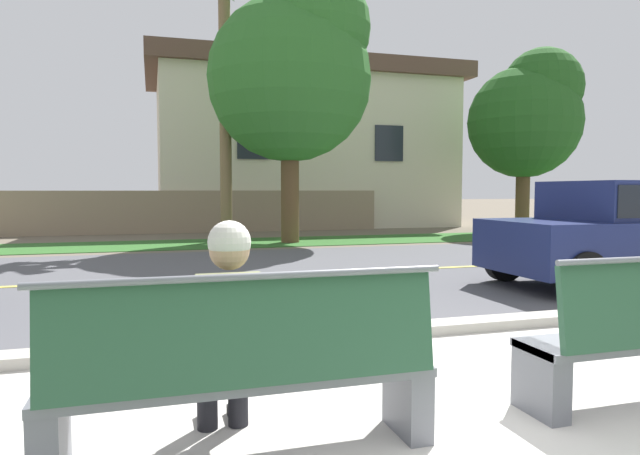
% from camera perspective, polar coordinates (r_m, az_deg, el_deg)
% --- Properties ---
extents(ground_plane, '(140.00, 140.00, 0.00)m').
position_cam_1_polar(ground_plane, '(10.80, -6.73, -3.73)').
color(ground_plane, '#665B4C').
extents(sidewalk_pavement, '(44.00, 3.60, 0.01)m').
position_cam_1_polar(sidewalk_pavement, '(3.74, 14.94, -18.30)').
color(sidewalk_pavement, beige).
rests_on(sidewalk_pavement, ground_plane).
extents(curb_edge, '(44.00, 0.30, 0.11)m').
position_cam_1_polar(curb_edge, '(5.40, 3.86, -10.71)').
color(curb_edge, '#ADA89E').
rests_on(curb_edge, ground_plane).
extents(street_asphalt, '(52.00, 8.00, 0.01)m').
position_cam_1_polar(street_asphalt, '(9.34, -5.14, -4.87)').
color(street_asphalt, '#515156').
rests_on(street_asphalt, ground_plane).
extents(road_centre_line, '(48.00, 0.14, 0.01)m').
position_cam_1_polar(road_centre_line, '(9.34, -5.14, -4.84)').
color(road_centre_line, '#E0CC4C').
rests_on(road_centre_line, ground_plane).
extents(far_verge_grass, '(48.00, 2.80, 0.02)m').
position_cam_1_polar(far_verge_grass, '(15.11, -9.61, -1.58)').
color(far_verge_grass, '#2D6026').
rests_on(far_verge_grass, ground_plane).
extents(bench_left, '(2.02, 0.48, 1.01)m').
position_cam_1_polar(bench_left, '(3.00, -7.47, -14.55)').
color(bench_left, slate).
rests_on(bench_left, ground_plane).
extents(seated_person_olive, '(0.52, 0.68, 1.25)m').
position_cam_1_polar(seated_person_olive, '(3.10, -9.30, -9.91)').
color(seated_person_olive, black).
rests_on(seated_person_olive, ground_plane).
extents(car_navy_far, '(4.30, 1.86, 1.54)m').
position_cam_1_polar(car_navy_far, '(9.55, 29.08, -0.01)').
color(car_navy_far, navy).
rests_on(car_navy_far, ground_plane).
extents(shade_tree_far_left, '(4.33, 4.33, 7.14)m').
position_cam_1_polar(shade_tree_far_left, '(15.38, -2.51, 15.91)').
color(shade_tree_far_left, brown).
rests_on(shade_tree_far_left, ground_plane).
extents(shade_tree_left, '(3.64, 3.64, 6.01)m').
position_cam_1_polar(shade_tree_left, '(19.96, 20.40, 10.73)').
color(shade_tree_left, brown).
rests_on(shade_tree_left, ground_plane).
extents(palm_tree_tall, '(2.09, 1.98, 7.78)m').
position_cam_1_polar(palm_tree_tall, '(16.42, -9.68, 20.88)').
color(palm_tree_tall, brown).
rests_on(palm_tree_tall, ground_plane).
extents(garden_wall, '(13.00, 0.36, 1.40)m').
position_cam_1_polar(garden_wall, '(19.18, -13.01, 1.57)').
color(garden_wall, gray).
rests_on(garden_wall, ground_plane).
extents(house_across_street, '(12.01, 6.91, 6.28)m').
position_cam_1_polar(house_across_street, '(23.15, -2.00, 8.18)').
color(house_across_street, beige).
rests_on(house_across_street, ground_plane).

